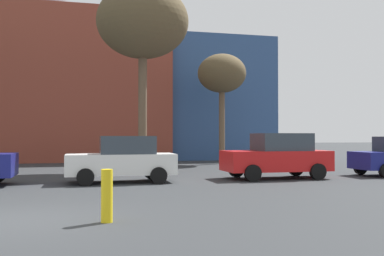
{
  "coord_description": "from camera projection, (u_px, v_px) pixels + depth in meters",
  "views": [
    {
      "loc": [
        1.37,
        -9.97,
        1.79
      ],
      "look_at": [
        6.12,
        9.46,
        2.16
      ],
      "focal_mm": 41.1,
      "sensor_mm": 36.0,
      "label": 1
    }
  ],
  "objects": [
    {
      "name": "ground_plane",
      "position": [
        18.0,
        220.0,
        9.33
      ],
      "size": [
        200.0,
        200.0,
        0.0
      ],
      "primitive_type": "plane",
      "color": "#2D3033"
    },
    {
      "name": "bollard_yellow_0",
      "position": [
        107.0,
        196.0,
        9.1
      ],
      "size": [
        0.24,
        0.24,
        1.1
      ],
      "primitive_type": "cylinder",
      "color": "yellow",
      "rests_on": "ground_plane"
    },
    {
      "name": "building_backdrop",
      "position": [
        41.0,
        93.0,
        34.27
      ],
      "size": [
        35.43,
        11.23,
        12.82
      ],
      "color": "brown",
      "rests_on": "ground_plane"
    },
    {
      "name": "bare_tree_1",
      "position": [
        222.0,
        75.0,
        28.6
      ],
      "size": [
        3.16,
        3.16,
        7.15
      ],
      "color": "brown",
      "rests_on": "ground_plane"
    },
    {
      "name": "bare_tree_0",
      "position": [
        143.0,
        23.0,
        22.21
      ],
      "size": [
        4.65,
        4.65,
        9.45
      ],
      "color": "brown",
      "rests_on": "ground_plane"
    },
    {
      "name": "parked_car_3",
      "position": [
        277.0,
        156.0,
        18.53
      ],
      "size": [
        4.41,
        2.16,
        1.91
      ],
      "rotation": [
        0.0,
        0.0,
        3.14
      ],
      "color": "red",
      "rests_on": "ground_plane"
    },
    {
      "name": "parked_car_2",
      "position": [
        123.0,
        159.0,
        16.99
      ],
      "size": [
        4.14,
        2.03,
        1.79
      ],
      "rotation": [
        0.0,
        0.0,
        3.14
      ],
      "color": "white",
      "rests_on": "ground_plane"
    }
  ]
}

